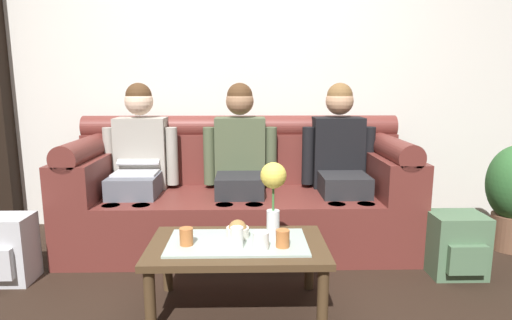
# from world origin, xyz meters

# --- Properties ---
(back_wall_patterned) EXTENTS (6.00, 0.12, 2.90)m
(back_wall_patterned) POSITION_xyz_m (0.00, 1.70, 1.45)
(back_wall_patterned) COLOR silver
(back_wall_patterned) RESTS_ON ground_plane
(couch) EXTENTS (2.49, 0.88, 0.96)m
(couch) POSITION_xyz_m (0.00, 1.17, 0.37)
(couch) COLOR maroon
(couch) RESTS_ON ground_plane
(person_left) EXTENTS (0.56, 0.67, 1.22)m
(person_left) POSITION_xyz_m (-0.75, 1.17, 0.66)
(person_left) COLOR #595B66
(person_left) RESTS_ON ground_plane
(person_middle) EXTENTS (0.56, 0.67, 1.22)m
(person_middle) POSITION_xyz_m (0.00, 1.17, 0.66)
(person_middle) COLOR #232326
(person_middle) RESTS_ON ground_plane
(person_right) EXTENTS (0.56, 0.67, 1.22)m
(person_right) POSITION_xyz_m (0.75, 1.17, 0.66)
(person_right) COLOR #232326
(person_right) RESTS_ON ground_plane
(coffee_table) EXTENTS (0.95, 0.56, 0.39)m
(coffee_table) POSITION_xyz_m (0.00, 0.19, 0.33)
(coffee_table) COLOR #47331E
(coffee_table) RESTS_ON ground_plane
(flower_vase) EXTENTS (0.14, 0.14, 0.42)m
(flower_vase) POSITION_xyz_m (0.19, 0.23, 0.68)
(flower_vase) COLOR silver
(flower_vase) RESTS_ON coffee_table
(snack_bowl) EXTENTS (0.12, 0.12, 0.10)m
(snack_bowl) POSITION_xyz_m (-0.00, 0.26, 0.43)
(snack_bowl) COLOR silver
(snack_bowl) RESTS_ON coffee_table
(cup_near_left) EXTENTS (0.07, 0.07, 0.09)m
(cup_near_left) POSITION_xyz_m (-0.26, 0.15, 0.43)
(cup_near_left) COLOR #B26633
(cup_near_left) RESTS_ON coffee_table
(cup_near_right) EXTENTS (0.07, 0.07, 0.09)m
(cup_near_right) POSITION_xyz_m (0.23, 0.11, 0.43)
(cup_near_right) COLOR #B26633
(cup_near_right) RESTS_ON coffee_table
(cup_far_center) EXTENTS (0.07, 0.07, 0.11)m
(cup_far_center) POSITION_xyz_m (0.00, 0.11, 0.44)
(cup_far_center) COLOR white
(cup_far_center) RESTS_ON coffee_table
(cup_far_left) EXTENTS (0.08, 0.08, 0.09)m
(cup_far_left) POSITION_xyz_m (0.12, 0.09, 0.43)
(cup_far_left) COLOR white
(cup_far_left) RESTS_ON coffee_table
(backpack_left) EXTENTS (0.35, 0.27, 0.42)m
(backpack_left) POSITION_xyz_m (-1.45, 0.54, 0.21)
(backpack_left) COLOR #B7B7BC
(backpack_left) RESTS_ON ground_plane
(backpack_right) EXTENTS (0.33, 0.31, 0.40)m
(backpack_right) POSITION_xyz_m (1.39, 0.59, 0.20)
(backpack_right) COLOR #4C6B4C
(backpack_right) RESTS_ON ground_plane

